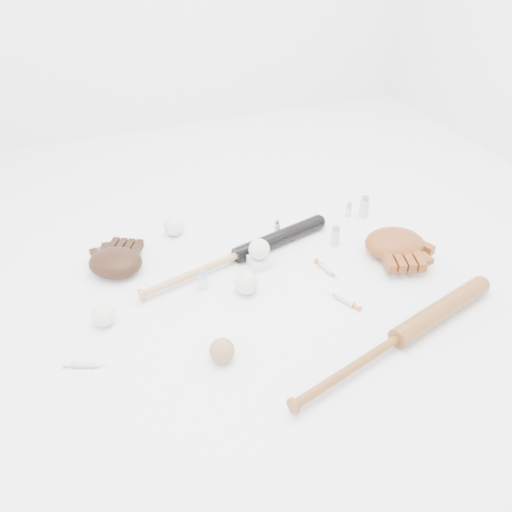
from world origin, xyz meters
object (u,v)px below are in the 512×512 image
object	(u,v)px
bat_wood	(398,338)
pedestal	(259,262)
bat_dark	(238,255)
glove_dark	(115,262)

from	to	relation	value
bat_wood	pedestal	xyz separation A→B (m)	(-0.25, 0.52, -0.01)
bat_wood	bat_dark	bearing A→B (deg)	103.12
glove_dark	pedestal	world-z (taller)	glove_dark
glove_dark	bat_wood	bearing A→B (deg)	-12.53
bat_wood	glove_dark	world-z (taller)	glove_dark
bat_dark	glove_dark	bearing A→B (deg)	152.57
bat_wood	glove_dark	bearing A→B (deg)	122.27
pedestal	glove_dark	bearing A→B (deg)	161.88
bat_dark	pedestal	distance (m)	0.09
bat_dark	glove_dark	world-z (taller)	glove_dark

